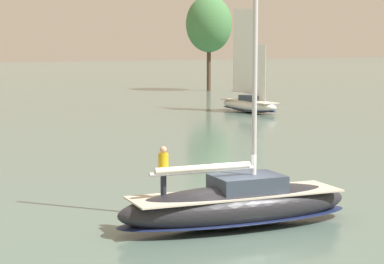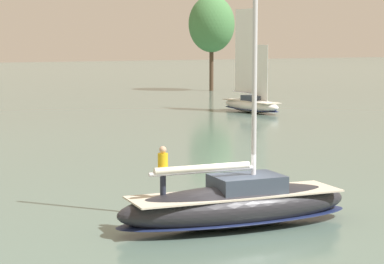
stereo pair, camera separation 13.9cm
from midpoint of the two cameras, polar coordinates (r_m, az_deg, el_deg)
The scene contains 4 objects.
ground_plane at distance 26.24m, azimuth 3.48°, elevation -7.21°, with size 400.00×400.00×0.00m, color slate.
tree_shore_center at distance 96.85m, azimuth 1.54°, elevation 8.21°, with size 5.93×5.93×12.20m.
sailboat_main at distance 26.06m, azimuth 3.53°, elevation -5.47°, with size 8.91×3.57×11.91m.
sailboat_moored_outer_mooring at distance 67.90m, azimuth 4.60°, elevation 2.23°, with size 2.46×7.52×10.22m.
Camera 2 is at (-14.10, -21.17, 6.42)m, focal length 70.00 mm.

